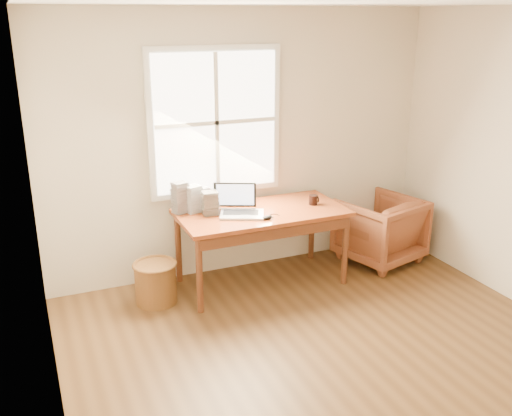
{
  "coord_description": "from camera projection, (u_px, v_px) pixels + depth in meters",
  "views": [
    {
      "loc": [
        -2.06,
        -2.9,
        2.52
      ],
      "look_at": [
        -0.12,
        1.65,
        0.84
      ],
      "focal_mm": 40.0,
      "sensor_mm": 36.0,
      "label": 1
    }
  ],
  "objects": [
    {
      "name": "armchair",
      "position": [
        380.0,
        230.0,
        6.07
      ],
      "size": [
        0.92,
        0.94,
        0.7
      ],
      "primitive_type": "imported",
      "rotation": [
        0.0,
        0.0,
        3.4
      ],
      "color": "brown",
      "rests_on": "room_shell"
    },
    {
      "name": "cd_stack_b",
      "position": [
        210.0,
        203.0,
        5.29
      ],
      "size": [
        0.16,
        0.14,
        0.22
      ],
      "primitive_type": "cube",
      "rotation": [
        0.0,
        0.0,
        -0.11
      ],
      "color": "#27262C",
      "rests_on": "desk"
    },
    {
      "name": "laptop",
      "position": [
        242.0,
        202.0,
        5.25
      ],
      "size": [
        0.48,
        0.49,
        0.27
      ],
      "primitive_type": null,
      "rotation": [
        0.0,
        0.0,
        -0.42
      ],
      "color": "#A9ACB0",
      "rests_on": "desk"
    },
    {
      "name": "cd_stack_d",
      "position": [
        201.0,
        197.0,
        5.52
      ],
      "size": [
        0.19,
        0.18,
        0.19
      ],
      "primitive_type": "cube",
      "rotation": [
        0.0,
        0.0,
        0.38
      ],
      "color": "silver",
      "rests_on": "desk"
    },
    {
      "name": "coffee_mug",
      "position": [
        313.0,
        200.0,
        5.58
      ],
      "size": [
        0.11,
        0.11,
        0.1
      ],
      "primitive_type": "cylinder",
      "rotation": [
        0.0,
        0.0,
        0.44
      ],
      "color": "black",
      "rests_on": "desk"
    },
    {
      "name": "desk",
      "position": [
        262.0,
        213.0,
        5.43
      ],
      "size": [
        1.6,
        0.8,
        0.04
      ],
      "primitive_type": "cube",
      "color": "brown",
      "rests_on": "room_shell"
    },
    {
      "name": "cd_stack_a",
      "position": [
        193.0,
        199.0,
        5.35
      ],
      "size": [
        0.16,
        0.15,
        0.26
      ],
      "primitive_type": "cube",
      "rotation": [
        0.0,
        0.0,
        0.31
      ],
      "color": "silver",
      "rests_on": "desk"
    },
    {
      "name": "cd_stack_c",
      "position": [
        180.0,
        198.0,
        5.32
      ],
      "size": [
        0.16,
        0.15,
        0.3
      ],
      "primitive_type": "cube",
      "rotation": [
        0.0,
        0.0,
        0.27
      ],
      "color": "#9D9BA8",
      "rests_on": "desk"
    },
    {
      "name": "wicker_stool",
      "position": [
        156.0,
        283.0,
        5.22
      ],
      "size": [
        0.39,
        0.39,
        0.38
      ],
      "primitive_type": "cylinder",
      "rotation": [
        0.0,
        0.0,
        0.04
      ],
      "color": "brown",
      "rests_on": "room_shell"
    },
    {
      "name": "room_shell",
      "position": [
        357.0,
        204.0,
        3.81
      ],
      "size": [
        4.04,
        4.54,
        2.64
      ],
      "color": "#54371C",
      "rests_on": "ground"
    },
    {
      "name": "mouse",
      "position": [
        267.0,
        217.0,
        5.19
      ],
      "size": [
        0.11,
        0.07,
        0.03
      ],
      "primitive_type": "ellipsoid",
      "rotation": [
        0.0,
        0.0,
        0.11
      ],
      "color": "black",
      "rests_on": "desk"
    }
  ]
}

